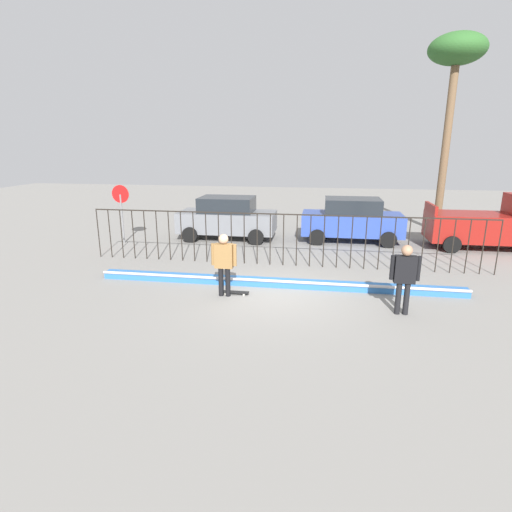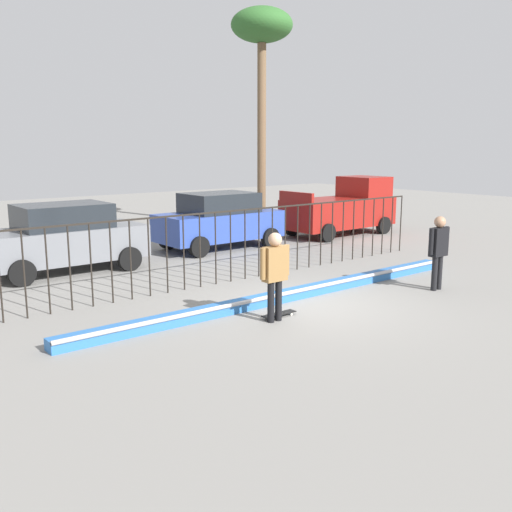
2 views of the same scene
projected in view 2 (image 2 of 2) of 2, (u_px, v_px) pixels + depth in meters
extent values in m
plane|color=gray|center=(308.00, 305.00, 12.53)|extent=(60.00, 60.00, 0.00)
cube|color=#2D6BB7|center=(289.00, 295.00, 12.98)|extent=(11.00, 0.36, 0.22)
cylinder|color=#B2B2B7|center=(295.00, 292.00, 12.82)|extent=(11.00, 0.09, 0.09)
cylinder|color=black|center=(0.00, 277.00, 11.11)|extent=(0.04, 0.04, 1.85)
cylinder|color=black|center=(24.00, 274.00, 11.40)|extent=(0.04, 0.04, 1.85)
cylinder|color=black|center=(48.00, 271.00, 11.68)|extent=(0.04, 0.04, 1.85)
cylinder|color=black|center=(70.00, 268.00, 11.97)|extent=(0.04, 0.04, 1.85)
cylinder|color=black|center=(91.00, 265.00, 12.26)|extent=(0.04, 0.04, 1.85)
cylinder|color=black|center=(111.00, 262.00, 12.54)|extent=(0.04, 0.04, 1.85)
cylinder|color=black|center=(131.00, 260.00, 12.83)|extent=(0.04, 0.04, 1.85)
cylinder|color=black|center=(149.00, 257.00, 13.12)|extent=(0.04, 0.04, 1.85)
cylinder|color=black|center=(167.00, 255.00, 13.41)|extent=(0.04, 0.04, 1.85)
cylinder|color=black|center=(184.00, 253.00, 13.69)|extent=(0.04, 0.04, 1.85)
cylinder|color=black|center=(200.00, 250.00, 13.98)|extent=(0.04, 0.04, 1.85)
cylinder|color=black|center=(216.00, 248.00, 14.27)|extent=(0.04, 0.04, 1.85)
cylinder|color=black|center=(231.00, 246.00, 14.55)|extent=(0.04, 0.04, 1.85)
cylinder|color=black|center=(245.00, 244.00, 14.84)|extent=(0.04, 0.04, 1.85)
cylinder|color=black|center=(259.00, 242.00, 15.13)|extent=(0.04, 0.04, 1.85)
cylinder|color=black|center=(272.00, 241.00, 15.42)|extent=(0.04, 0.04, 1.85)
cylinder|color=black|center=(285.00, 239.00, 15.70)|extent=(0.04, 0.04, 1.85)
cylinder|color=black|center=(297.00, 237.00, 15.99)|extent=(0.04, 0.04, 1.85)
cylinder|color=black|center=(309.00, 236.00, 16.28)|extent=(0.04, 0.04, 1.85)
cylinder|color=black|center=(321.00, 234.00, 16.56)|extent=(0.04, 0.04, 1.85)
cylinder|color=black|center=(332.00, 233.00, 16.85)|extent=(0.04, 0.04, 1.85)
cylinder|color=black|center=(343.00, 231.00, 17.14)|extent=(0.04, 0.04, 1.85)
cylinder|color=black|center=(353.00, 230.00, 17.43)|extent=(0.04, 0.04, 1.85)
cylinder|color=black|center=(363.00, 228.00, 17.71)|extent=(0.04, 0.04, 1.85)
cylinder|color=black|center=(373.00, 227.00, 18.00)|extent=(0.04, 0.04, 1.85)
cylinder|color=black|center=(383.00, 226.00, 18.29)|extent=(0.04, 0.04, 1.85)
cylinder|color=black|center=(392.00, 225.00, 18.57)|extent=(0.04, 0.04, 1.85)
cylinder|color=black|center=(401.00, 223.00, 18.86)|extent=(0.04, 0.04, 1.85)
cube|color=black|center=(230.00, 211.00, 14.38)|extent=(14.00, 0.04, 0.04)
cylinder|color=black|center=(271.00, 302.00, 11.24)|extent=(0.14, 0.14, 0.83)
cylinder|color=black|center=(278.00, 300.00, 11.36)|extent=(0.14, 0.14, 0.83)
cube|color=olive|center=(275.00, 264.00, 11.16)|extent=(0.51, 0.22, 0.69)
sphere|color=tan|center=(275.00, 240.00, 11.06)|extent=(0.27, 0.27, 0.27)
cylinder|color=olive|center=(263.00, 264.00, 10.96)|extent=(0.11, 0.11, 0.62)
cylinder|color=olive|center=(287.00, 260.00, 11.34)|extent=(0.11, 0.11, 0.62)
cube|color=black|center=(279.00, 314.00, 11.66)|extent=(0.80, 0.20, 0.02)
cylinder|color=silver|center=(286.00, 312.00, 11.89)|extent=(0.05, 0.03, 0.05)
cylinder|color=silver|center=(291.00, 314.00, 11.78)|extent=(0.05, 0.03, 0.05)
cylinder|color=silver|center=(267.00, 317.00, 11.56)|extent=(0.05, 0.03, 0.05)
cylinder|color=silver|center=(271.00, 319.00, 11.44)|extent=(0.05, 0.03, 0.05)
cylinder|color=black|center=(434.00, 274.00, 13.73)|extent=(0.14, 0.14, 0.84)
cylinder|color=black|center=(439.00, 272.00, 13.85)|extent=(0.14, 0.14, 0.84)
cube|color=black|center=(439.00, 242.00, 13.65)|extent=(0.51, 0.22, 0.69)
sphere|color=#A87A5B|center=(440.00, 222.00, 13.56)|extent=(0.27, 0.27, 0.27)
cylinder|color=black|center=(431.00, 242.00, 13.45)|extent=(0.11, 0.11, 0.62)
cylinder|color=black|center=(446.00, 239.00, 13.83)|extent=(0.11, 0.11, 0.62)
cube|color=slate|center=(65.00, 244.00, 15.70)|extent=(4.30, 1.90, 0.90)
cube|color=#1E2328|center=(63.00, 216.00, 15.55)|extent=(2.37, 1.71, 0.66)
cylinder|color=black|center=(101.00, 249.00, 17.41)|extent=(0.68, 0.22, 0.68)
cylinder|color=black|center=(129.00, 259.00, 15.96)|extent=(0.68, 0.22, 0.68)
cylinder|color=black|center=(0.00, 261.00, 15.61)|extent=(0.68, 0.22, 0.68)
cylinder|color=black|center=(22.00, 273.00, 14.16)|extent=(0.68, 0.22, 0.68)
cube|color=#2D479E|center=(220.00, 225.00, 19.38)|extent=(4.30, 1.90, 0.90)
cube|color=#1E2328|center=(219.00, 203.00, 19.23)|extent=(2.37, 1.71, 0.66)
cylinder|color=black|center=(237.00, 231.00, 21.09)|extent=(0.68, 0.22, 0.68)
cylinder|color=black|center=(270.00, 238.00, 19.63)|extent=(0.68, 0.22, 0.68)
cylinder|color=black|center=(168.00, 239.00, 19.29)|extent=(0.68, 0.22, 0.68)
cylinder|color=black|center=(199.00, 247.00, 17.84)|extent=(0.68, 0.22, 0.68)
cube|color=maroon|center=(339.00, 212.00, 22.35)|extent=(4.70, 1.90, 1.10)
cube|color=maroon|center=(364.00, 186.00, 23.06)|extent=(1.50, 1.75, 0.80)
cube|color=maroon|center=(296.00, 197.00, 20.80)|extent=(0.12, 1.75, 0.36)
cylinder|color=black|center=(348.00, 221.00, 24.16)|extent=(0.68, 0.22, 0.68)
cylinder|color=black|center=(383.00, 225.00, 22.71)|extent=(0.68, 0.22, 0.68)
cylinder|color=black|center=(292.00, 227.00, 22.20)|extent=(0.68, 0.22, 0.68)
cylinder|color=black|center=(327.00, 233.00, 20.74)|extent=(0.68, 0.22, 0.68)
cylinder|color=brown|center=(262.00, 138.00, 23.80)|extent=(0.36, 0.36, 7.57)
ellipsoid|color=#2D6028|center=(262.00, 25.00, 22.96)|extent=(2.51, 2.51, 1.38)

